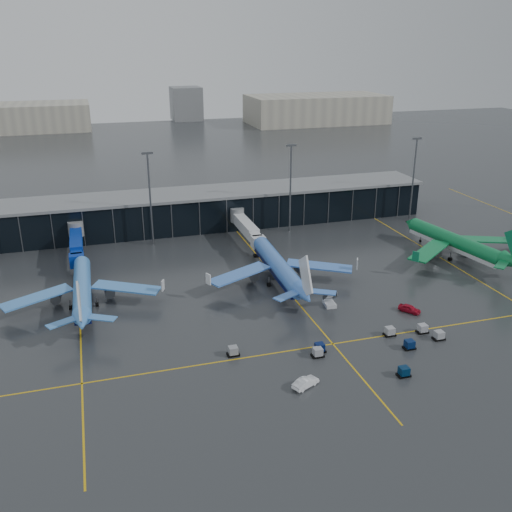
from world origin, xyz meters
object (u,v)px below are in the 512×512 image
object	(u,v)px
airliner_arkefly	(81,278)
mobile_airstair	(330,302)
service_van_red	(410,309)
baggage_carts	(368,345)
airliner_aer_lingus	(456,233)
airliner_klm_near	(278,256)
service_van_white	(306,382)

from	to	relation	value
airliner_arkefly	mobile_airstair	size ratio (longest dim) A/B	11.37
service_van_red	baggage_carts	bearing A→B (deg)	-178.66
baggage_carts	service_van_red	bearing A→B (deg)	35.98
airliner_aer_lingus	mobile_airstair	bearing A→B (deg)	-166.78
airliner_klm_near	mobile_airstair	world-z (taller)	airliner_klm_near
airliner_arkefly	baggage_carts	xyz separation A→B (m)	(49.43, -34.66, -5.26)
baggage_carts	airliner_klm_near	bearing A→B (deg)	99.56
airliner_aer_lingus	mobile_airstair	world-z (taller)	airliner_aer_lingus
service_van_red	mobile_airstair	bearing A→B (deg)	118.25
airliner_aer_lingus	mobile_airstair	distance (m)	46.56
airliner_aer_lingus	service_van_red	size ratio (longest dim) A/B	9.11
airliner_aer_lingus	baggage_carts	world-z (taller)	airliner_aer_lingus
airliner_aer_lingus	baggage_carts	size ratio (longest dim) A/B	1.03
service_van_red	service_van_white	xyz separation A→B (m)	(-30.64, -19.11, 0.02)
airliner_klm_near	baggage_carts	xyz separation A→B (m)	(5.73, -34.03, -5.60)
airliner_klm_near	airliner_aer_lingus	bearing A→B (deg)	4.87
airliner_arkefly	mobile_airstair	xyz separation A→B (m)	(50.03, -16.04, -5.25)
airliner_klm_near	service_van_red	xyz separation A→B (m)	(21.02, -22.94, -5.57)
service_van_white	mobile_airstair	bearing A→B (deg)	-56.70
service_van_red	airliner_aer_lingus	bearing A→B (deg)	7.56
mobile_airstair	service_van_red	xyz separation A→B (m)	(14.69, -7.52, 0.02)
airliner_arkefly	baggage_carts	world-z (taller)	airliner_arkefly
airliner_klm_near	service_van_red	distance (m)	31.61
airliner_klm_near	mobile_airstair	xyz separation A→B (m)	(6.33, -15.42, -5.59)
airliner_klm_near	baggage_carts	size ratio (longest dim) A/B	1.01
airliner_aer_lingus	service_van_red	world-z (taller)	airliner_aer_lingus
airliner_klm_near	mobile_airstair	bearing A→B (deg)	-65.63
airliner_klm_near	mobile_airstair	size ratio (longest dim) A/B	12.01
airliner_arkefly	baggage_carts	size ratio (longest dim) A/B	0.96
airliner_klm_near	airliner_aer_lingus	distance (m)	49.03
airliner_aer_lingus	baggage_carts	distance (m)	56.83
mobile_airstair	service_van_white	bearing A→B (deg)	-115.60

